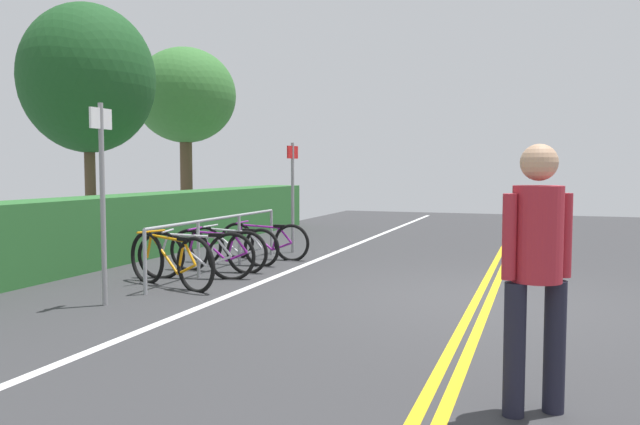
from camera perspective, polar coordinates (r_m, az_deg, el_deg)
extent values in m
cube|color=#353538|center=(8.02, 14.63, -7.88)|extent=(30.60, 12.96, 0.05)
cube|color=gold|center=(8.01, 15.20, -7.71)|extent=(27.54, 0.10, 0.00)
cube|color=gold|center=(8.02, 14.05, -7.67)|extent=(27.54, 0.10, 0.00)
cube|color=white|center=(8.81, -5.79, -6.52)|extent=(27.54, 0.12, 0.00)
cylinder|color=#9EA0A5|center=(8.32, -15.66, -4.38)|extent=(0.05, 0.05, 0.84)
cylinder|color=#9EA0A5|center=(9.41, -11.02, -3.34)|extent=(0.05, 0.05, 0.84)
cylinder|color=#9EA0A5|center=(10.56, -7.37, -2.51)|extent=(0.05, 0.05, 0.84)
cylinder|color=#9EA0A5|center=(11.74, -4.45, -1.84)|extent=(0.05, 0.05, 0.84)
cylinder|color=#9EA0A5|center=(9.94, -9.12, -0.51)|extent=(3.95, 0.04, 0.04)
torus|color=black|center=(9.21, -15.47, -4.00)|extent=(0.31, 0.73, 0.76)
torus|color=black|center=(8.38, -11.27, -4.72)|extent=(0.31, 0.73, 0.76)
cylinder|color=orange|center=(8.88, -14.00, -3.70)|extent=(0.24, 0.58, 0.52)
cylinder|color=orange|center=(8.80, -13.75, -2.27)|extent=(0.28, 0.69, 0.07)
cylinder|color=orange|center=(8.60, -12.56, -4.04)|extent=(0.09, 0.17, 0.47)
cylinder|color=orange|center=(8.53, -12.06, -5.11)|extent=(0.16, 0.37, 0.19)
cylinder|color=orange|center=(8.45, -11.79, -3.63)|extent=(0.12, 0.26, 0.32)
cylinder|color=orange|center=(9.15, -15.30, -3.00)|extent=(0.08, 0.14, 0.34)
cube|color=black|center=(8.52, -12.30, -2.37)|extent=(0.14, 0.22, 0.05)
cylinder|color=orange|center=(9.08, -15.13, -1.68)|extent=(0.44, 0.18, 0.03)
torus|color=black|center=(9.54, -14.26, -3.81)|extent=(0.23, 0.71, 0.72)
torus|color=black|center=(9.23, -8.07, -3.98)|extent=(0.23, 0.71, 0.72)
cylinder|color=silver|center=(9.40, -11.99, -3.38)|extent=(0.18, 0.59, 0.49)
cylinder|color=silver|center=(9.35, -11.61, -2.08)|extent=(0.21, 0.71, 0.07)
cylinder|color=silver|center=(9.30, -9.88, -3.53)|extent=(0.08, 0.18, 0.44)
cylinder|color=silver|center=(9.29, -9.18, -4.41)|extent=(0.13, 0.38, 0.18)
cylinder|color=silver|center=(9.24, -8.78, -3.10)|extent=(0.10, 0.26, 0.31)
cylinder|color=silver|center=(9.50, -13.97, -2.88)|extent=(0.07, 0.14, 0.33)
cube|color=black|center=(9.25, -9.49, -2.03)|extent=(0.13, 0.21, 0.05)
cylinder|color=silver|center=(9.46, -13.69, -1.63)|extent=(0.45, 0.14, 0.03)
torus|color=black|center=(10.16, -11.78, -3.39)|extent=(0.10, 0.69, 0.69)
torus|color=black|center=(9.75, -6.67, -3.64)|extent=(0.10, 0.69, 0.69)
cylinder|color=purple|center=(9.99, -9.92, -3.04)|extent=(0.07, 0.56, 0.47)
cylinder|color=purple|center=(9.94, -9.60, -1.88)|extent=(0.08, 0.67, 0.07)
cylinder|color=purple|center=(9.85, -8.17, -3.21)|extent=(0.05, 0.16, 0.42)
cylinder|color=purple|center=(9.82, -7.59, -4.01)|extent=(0.06, 0.36, 0.18)
cylinder|color=purple|center=(9.77, -7.26, -2.84)|extent=(0.05, 0.24, 0.29)
cylinder|color=purple|center=(10.12, -11.54, -2.56)|extent=(0.04, 0.13, 0.31)
cube|color=black|center=(9.80, -7.85, -1.86)|extent=(0.09, 0.20, 0.05)
cylinder|color=purple|center=(10.08, -11.31, -1.44)|extent=(0.46, 0.06, 0.03)
torus|color=black|center=(10.93, -10.41, -2.94)|extent=(0.08, 0.66, 0.66)
torus|color=black|center=(10.40, -5.35, -3.24)|extent=(0.08, 0.66, 0.66)
cylinder|color=silver|center=(10.71, -8.57, -2.65)|extent=(0.05, 0.61, 0.45)
cylinder|color=silver|center=(10.66, -8.26, -1.63)|extent=(0.06, 0.73, 0.07)
cylinder|color=silver|center=(10.54, -6.85, -2.83)|extent=(0.04, 0.17, 0.40)
cylinder|color=silver|center=(10.50, -6.27, -3.55)|extent=(0.05, 0.39, 0.17)
cylinder|color=silver|center=(10.44, -5.94, -2.51)|extent=(0.04, 0.26, 0.28)
cylinder|color=silver|center=(10.88, -10.17, -2.21)|extent=(0.04, 0.14, 0.30)
cube|color=black|center=(10.48, -6.52, -1.62)|extent=(0.09, 0.20, 0.05)
cylinder|color=silver|center=(10.84, -9.94, -1.21)|extent=(0.46, 0.04, 0.03)
torus|color=black|center=(11.46, -7.55, -2.56)|extent=(0.06, 0.67, 0.67)
torus|color=black|center=(11.03, -2.61, -2.79)|extent=(0.06, 0.67, 0.67)
cylinder|color=purple|center=(11.28, -5.74, -2.26)|extent=(0.04, 0.61, 0.46)
cylinder|color=purple|center=(11.23, -5.43, -1.26)|extent=(0.04, 0.72, 0.07)
cylinder|color=purple|center=(11.14, -4.06, -2.41)|extent=(0.04, 0.17, 0.41)
cylinder|color=purple|center=(11.11, -3.50, -3.10)|extent=(0.04, 0.38, 0.17)
cylinder|color=purple|center=(11.06, -3.17, -2.09)|extent=(0.04, 0.26, 0.28)
cylinder|color=purple|center=(11.42, -7.32, -1.84)|extent=(0.04, 0.14, 0.30)
cube|color=black|center=(11.09, -3.73, -1.25)|extent=(0.08, 0.20, 0.05)
cylinder|color=purple|center=(11.38, -7.09, -0.87)|extent=(0.46, 0.03, 0.03)
cylinder|color=#1E1E2D|center=(4.48, 20.58, -11.37)|extent=(0.14, 0.14, 0.88)
cylinder|color=#1E1E2D|center=(4.33, 17.29, -11.84)|extent=(0.14, 0.14, 0.88)
cylinder|color=#B22633|center=(4.27, 19.19, -1.85)|extent=(0.32, 0.32, 0.62)
sphere|color=tan|center=(4.25, 19.33, 4.33)|extent=(0.24, 0.24, 0.24)
cylinder|color=#B22633|center=(4.38, 21.40, -1.94)|extent=(0.09, 0.09, 0.55)
cylinder|color=#B22633|center=(4.16, 16.86, -2.13)|extent=(0.09, 0.09, 0.55)
cylinder|color=gray|center=(7.73, -19.17, 0.64)|extent=(0.06, 0.06, 2.37)
cube|color=white|center=(7.74, -19.34, 8.08)|extent=(0.36, 0.03, 0.24)
cylinder|color=gray|center=(12.01, -2.50, 1.34)|extent=(0.06, 0.06, 2.11)
cube|color=red|center=(12.00, -2.52, 5.51)|extent=(0.36, 0.09, 0.24)
cube|color=#2D6B30|center=(12.43, -15.02, -0.93)|extent=(12.95, 0.97, 1.14)
cylinder|color=brown|center=(13.27, -20.15, 1.28)|extent=(0.21, 0.21, 2.07)
ellipsoid|color=#1C4C21|center=(13.38, -20.40, 11.36)|extent=(2.61, 2.61, 2.91)
cylinder|color=brown|center=(16.98, -12.06, 2.56)|extent=(0.32, 0.32, 2.42)
ellipsoid|color=#387533|center=(17.08, -12.18, 10.39)|extent=(2.65, 2.65, 2.48)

